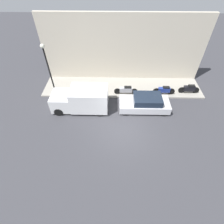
# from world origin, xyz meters

# --- Properties ---
(ground_plane) EXTENTS (60.00, 60.00, 0.00)m
(ground_plane) POSITION_xyz_m (0.00, 0.00, 0.00)
(ground_plane) COLOR #38383D
(sidewalk) EXTENTS (3.06, 14.72, 0.15)m
(sidewalk) POSITION_xyz_m (5.29, 0.00, 0.08)
(sidewalk) COLOR gray
(sidewalk) RESTS_ON ground_plane
(building_facade) EXTENTS (0.30, 14.72, 6.16)m
(building_facade) POSITION_xyz_m (6.97, 0.00, 3.08)
(building_facade) COLOR beige
(building_facade) RESTS_ON ground_plane
(parked_car) EXTENTS (1.78, 4.07, 1.33)m
(parked_car) POSITION_xyz_m (2.38, -1.79, 0.64)
(parked_car) COLOR silver
(parked_car) RESTS_ON ground_plane
(delivery_van) EXTENTS (1.93, 4.51, 1.99)m
(delivery_van) POSITION_xyz_m (2.32, 3.42, 1.01)
(delivery_van) COLOR white
(delivery_van) RESTS_ON ground_plane
(scooter_silver) EXTENTS (0.30, 2.10, 0.80)m
(scooter_silver) POSITION_xyz_m (4.18, -0.31, 0.58)
(scooter_silver) COLOR #B7B7BF
(scooter_silver) RESTS_ON sidewalk
(motorcycle_blue) EXTENTS (0.30, 1.95, 0.81)m
(motorcycle_blue) POSITION_xyz_m (4.22, -3.71, 0.59)
(motorcycle_blue) COLOR navy
(motorcycle_blue) RESTS_ON sidewalk
(motorcycle_black) EXTENTS (0.30, 1.86, 0.83)m
(motorcycle_black) POSITION_xyz_m (4.46, -6.02, 0.60)
(motorcycle_black) COLOR black
(motorcycle_black) RESTS_ON sidewalk
(streetlamp) EXTENTS (0.33, 0.33, 4.64)m
(streetlamp) POSITION_xyz_m (4.02, 6.07, 3.18)
(streetlamp) COLOR black
(streetlamp) RESTS_ON sidewalk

